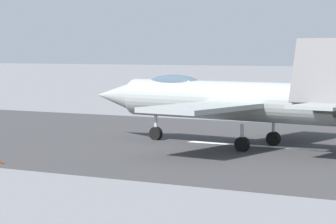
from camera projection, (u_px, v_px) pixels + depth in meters
The scene contains 3 objects.
ground_plane at pixel (245, 145), 43.54m from camera, with size 400.00×400.00×0.00m, color slate.
runway_strip at pixel (246, 145), 43.53m from camera, with size 240.00×26.00×0.02m.
fighter_jet at pixel (227, 99), 43.07m from camera, with size 17.51×14.54×5.70m.
Camera 1 is at (-18.17, 39.49, 5.13)m, focal length 86.55 mm.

